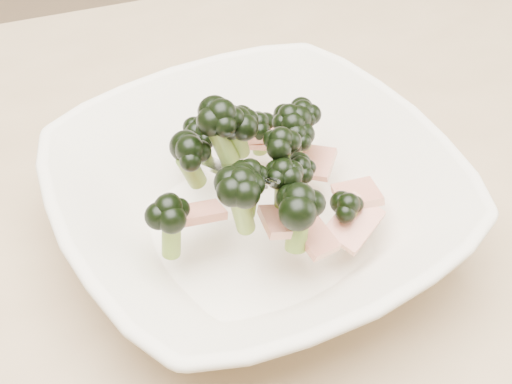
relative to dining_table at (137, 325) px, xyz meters
The scene contains 2 objects.
dining_table is the anchor object (origin of this frame).
broccoli_dish 0.18m from the dining_table, ahead, with size 0.37×0.37×0.13m.
Camera 1 is at (-0.02, -0.40, 1.20)m, focal length 50.00 mm.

